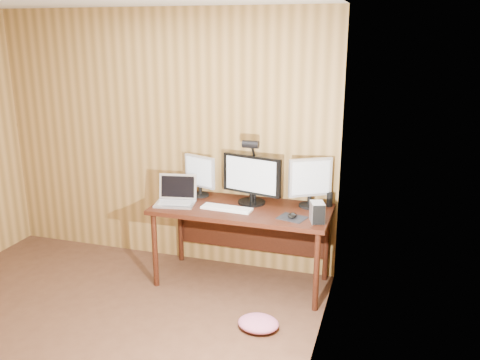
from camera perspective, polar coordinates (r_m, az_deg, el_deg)
The scene contains 14 objects.
room_shell at distance 3.49m, azimuth -22.89°, elevation -2.06°, with size 4.00×4.00×4.00m.
desk at distance 4.69m, azimuth 0.44°, elevation -4.19°, with size 1.60×0.70×0.75m.
monitor_center at distance 4.62m, azimuth 1.32°, elevation 0.14°, with size 0.57×0.25×0.45m.
monitor_left at distance 4.85m, azimuth -4.54°, elevation 0.60°, with size 0.34×0.17×0.40m.
monitor_right at distance 4.57m, azimuth 7.89°, elevation -0.11°, with size 0.36×0.24×0.45m.
laptop at distance 4.72m, azimuth -7.16°, elevation -1.83°, with size 0.40×0.33×0.25m.
keyboard at distance 4.53m, azimuth -1.50°, elevation -3.18°, with size 0.47×0.17×0.02m.
mousepad at distance 4.35m, azimuth 5.88°, elevation -4.25°, with size 0.23×0.19×0.00m, color black.
mouse at distance 4.34m, azimuth 5.89°, elevation -3.98°, with size 0.07×0.11×0.04m, color black.
hard_drive at distance 4.26m, azimuth 8.67°, elevation -3.60°, with size 0.15×0.18×0.17m.
phone at distance 4.48m, azimuth -0.24°, elevation -3.47°, with size 0.05×0.10×0.01m.
speaker at distance 4.66m, azimuth 10.02°, elevation -2.19°, with size 0.05×0.05×0.13m, color black.
desk_lamp at distance 4.59m, azimuth 1.42°, elevation 2.11°, with size 0.15×0.21×0.64m.
fabric_pile at distance 4.18m, azimuth 2.08°, elevation -15.79°, with size 0.33×0.27×0.10m, color #C76084, non-canonical shape.
Camera 1 is at (2.20, -2.51, 2.27)m, focal length 38.00 mm.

